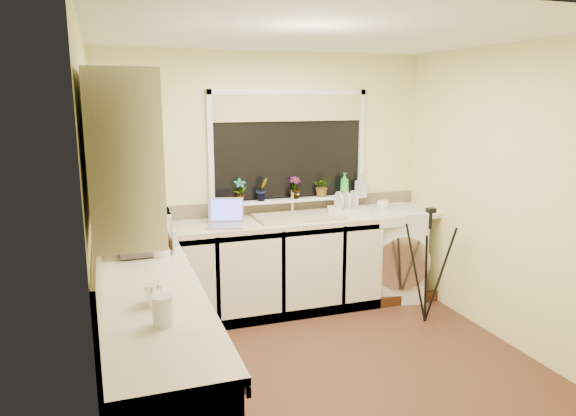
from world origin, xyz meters
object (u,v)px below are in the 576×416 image
Objects in this scene: plant_d at (322,186)px; plant_c at (295,187)px; plant_b at (262,189)px; soap_bottle_green at (344,184)px; plant_a at (240,190)px; dish_rack at (348,211)px; tripod at (428,266)px; cup_back at (383,205)px; soap_bottle_clear at (361,184)px; cup_left at (154,294)px; washing_machine at (387,252)px; steel_jar at (152,295)px; laptop at (226,218)px; kettle at (160,240)px; microwave at (143,229)px; glass_jug at (163,311)px.

plant_c is at bearing -179.64° from plant_d.
soap_bottle_green is at bearing -0.25° from plant_b.
plant_a is 1.06× the size of plant_c.
tripod is (0.47, -0.71, -0.40)m from dish_rack.
dish_rack is at bearing -172.14° from cup_back.
plant_d is 0.89× the size of soap_bottle_green.
plant_c is at bearing 178.48° from soap_bottle_clear.
cup_left is (-2.02, -1.72, 0.01)m from dish_rack.
plant_a is 0.98× the size of soap_bottle_green.
plant_a is at bearing 174.64° from cup_back.
steel_jar is (-2.49, -1.79, 0.50)m from washing_machine.
laptop is 3.12× the size of steel_jar.
plant_d is 2.67m from cup_left.
plant_b reaches higher than kettle.
plant_d is (1.05, 0.28, 0.19)m from laptop.
plant_a reaches higher than plant_d.
plant_c reaches higher than cup_back.
cup_left is (-2.47, -1.73, 0.48)m from washing_machine.
dish_rack is at bearing 23.45° from kettle.
microwave is 2.50m from cup_back.
cup_back reaches higher than washing_machine.
laptop reaches higher than cup_left.
washing_machine is 0.97m from plant_d.
glass_jug is (-2.48, -1.35, 0.44)m from tripod.
steel_jar is 2.32m from plant_b.
plant_b is at bearing -2.67° from plant_a.
steel_jar is at bearing -106.47° from cup_left.
soap_bottle_green is (1.28, 0.25, 0.20)m from laptop.
kettle is 2.35m from soap_bottle_clear.
soap_bottle_green reaches higher than washing_machine.
dish_rack is at bearing -141.58° from soap_bottle_clear.
plant_b is (0.21, -0.01, -0.00)m from plant_a.
tripod reaches higher than cup_left.
soap_bottle_green reaches higher than dish_rack.
plant_c is 0.93× the size of soap_bottle_green.
cup_left reaches higher than washing_machine.
kettle is at bearing 81.36° from steel_jar.
plant_a is 1.03× the size of plant_b.
plant_a is (-1.03, 0.19, 0.24)m from dish_rack.
plant_a is (1.00, 1.97, 0.20)m from steel_jar.
plant_b is 2.26m from cup_left.
plant_a reaches higher than cup_left.
plant_b is (0.42, 0.25, 0.20)m from laptop.
kettle is at bearing -154.64° from soap_bottle_clear.
plant_c is (1.55, 1.99, 0.20)m from steel_jar.
plant_c reaches higher than dish_rack.
plant_d is at bearing 176.22° from washing_machine.
cup_back is (-0.05, 0.77, 0.41)m from tripod.
plant_c is at bearing 51.98° from steel_jar.
kettle is (-0.65, -0.75, 0.05)m from laptop.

